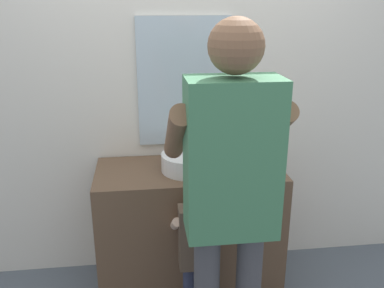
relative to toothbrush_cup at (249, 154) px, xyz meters
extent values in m
cube|color=silver|center=(-0.41, 0.24, 0.44)|extent=(4.40, 0.08, 2.70)
cube|color=silver|center=(-0.41, 0.19, 0.45)|extent=(0.60, 0.02, 0.83)
cube|color=brown|center=(-0.41, -0.08, -0.48)|extent=(1.17, 0.54, 0.85)
cylinder|color=silver|center=(-0.41, -0.10, 0.00)|extent=(0.35, 0.35, 0.11)
cylinder|color=beige|center=(-0.41, -0.10, 0.01)|extent=(0.29, 0.29, 0.09)
cylinder|color=#B7BABF|center=(-0.41, 0.13, 0.04)|extent=(0.03, 0.03, 0.18)
cylinder|color=#B7BABF|center=(-0.41, 0.07, 0.12)|extent=(0.02, 0.12, 0.02)
cylinder|color=#B7BABF|center=(-0.48, 0.13, -0.03)|extent=(0.04, 0.04, 0.05)
cylinder|color=#B7BABF|center=(-0.34, 0.13, -0.03)|extent=(0.04, 0.04, 0.05)
cylinder|color=silver|center=(0.00, 0.00, -0.01)|extent=(0.07, 0.07, 0.09)
cylinder|color=orange|center=(0.00, 0.02, 0.05)|extent=(0.03, 0.01, 0.17)
cube|color=white|center=(0.00, 0.02, 0.14)|extent=(0.01, 0.02, 0.02)
cylinder|color=green|center=(-0.01, 0.00, 0.05)|extent=(0.01, 0.03, 0.17)
cube|color=white|center=(-0.01, 0.00, 0.14)|extent=(0.01, 0.02, 0.02)
cube|color=brown|center=(-0.41, -0.49, -0.30)|extent=(0.21, 0.12, 0.37)
sphere|color=beige|center=(-0.41, -0.49, -0.04)|extent=(0.12, 0.12, 0.12)
cylinder|color=beige|center=(-0.53, -0.39, -0.26)|extent=(0.05, 0.26, 0.20)
cylinder|color=beige|center=(-0.29, -0.39, -0.26)|extent=(0.05, 0.26, 0.20)
cube|color=#427F56|center=(-0.30, -0.80, 0.29)|extent=(0.42, 0.24, 0.72)
sphere|color=brown|center=(-0.30, -0.80, 0.78)|extent=(0.24, 0.24, 0.24)
cylinder|color=brown|center=(-0.53, -0.61, 0.35)|extent=(0.10, 0.50, 0.39)
cylinder|color=brown|center=(-0.07, -0.61, 0.35)|extent=(0.10, 0.50, 0.39)
cylinder|color=blue|center=(-0.07, -0.42, 0.16)|extent=(0.01, 0.14, 0.03)
cube|color=white|center=(-0.07, -0.35, 0.17)|extent=(0.01, 0.02, 0.02)
camera|label=1|loc=(-0.69, -2.48, 0.95)|focal=38.84mm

